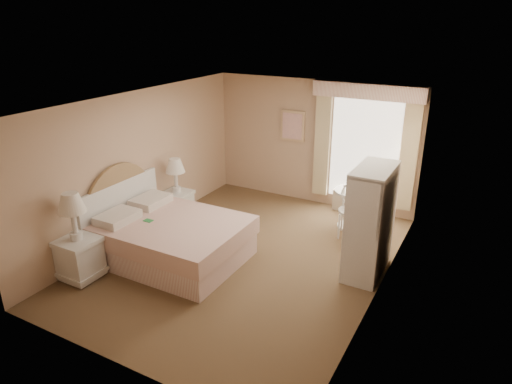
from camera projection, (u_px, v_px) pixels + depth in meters
The scene contains 9 objects.
room at pixel (245, 185), 6.88m from camera, with size 4.21×5.51×2.51m.
window at pixel (364, 146), 8.55m from camera, with size 2.05×0.22×2.51m.
framed_art at pixel (292, 126), 9.19m from camera, with size 0.52×0.04×0.62m.
bed at pixel (167, 236), 7.24m from camera, with size 2.20×1.73×1.53m.
nightstand_near at pixel (78, 248), 6.60m from camera, with size 0.55×0.55×1.33m.
nightstand_far at pixel (177, 198), 8.51m from camera, with size 0.50×0.50×1.20m.
round_table at pixel (353, 203), 8.24m from camera, with size 0.68×0.68×0.72m.
cafe_chair at pixel (352, 206), 7.92m from camera, with size 0.53×0.53×0.95m.
armoire at pixel (370, 231), 6.70m from camera, with size 0.50×1.00×1.67m.
Camera 1 is at (3.22, -5.58, 3.67)m, focal length 32.00 mm.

